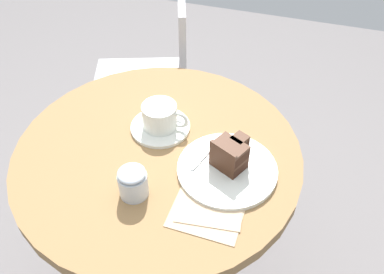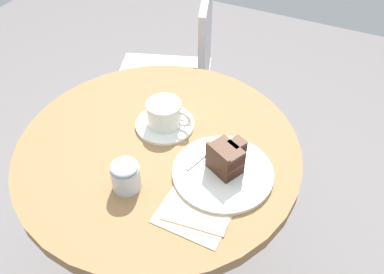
# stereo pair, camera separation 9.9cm
# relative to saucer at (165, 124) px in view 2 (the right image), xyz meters

# --- Properties ---
(cafe_table) EXTENTS (0.72, 0.72, 0.72)m
(cafe_table) POSITION_rel_saucer_xyz_m (0.02, -0.08, -0.13)
(cafe_table) COLOR olive
(cafe_table) RESTS_ON ground
(saucer) EXTENTS (0.16, 0.16, 0.01)m
(saucer) POSITION_rel_saucer_xyz_m (0.00, 0.00, 0.00)
(saucer) COLOR silver
(saucer) RESTS_ON cafe_table
(coffee_cup) EXTENTS (0.12, 0.09, 0.07)m
(coffee_cup) POSITION_rel_saucer_xyz_m (0.00, 0.00, 0.04)
(coffee_cup) COLOR silver
(coffee_cup) RESTS_ON saucer
(teaspoon) EXTENTS (0.09, 0.04, 0.00)m
(teaspoon) POSITION_rel_saucer_xyz_m (0.03, 0.03, 0.01)
(teaspoon) COLOR silver
(teaspoon) RESTS_ON saucer
(cake_plate) EXTENTS (0.24, 0.24, 0.01)m
(cake_plate) POSITION_rel_saucer_xyz_m (0.20, -0.09, 0.00)
(cake_plate) COLOR silver
(cake_plate) RESTS_ON cafe_table
(cake_slice) EXTENTS (0.09, 0.10, 0.08)m
(cake_slice) POSITION_rel_saucer_xyz_m (0.21, -0.08, 0.04)
(cake_slice) COLOR #381E14
(cake_slice) RESTS_ON cake_plate
(fork) EXTENTS (0.05, 0.14, 0.00)m
(fork) POSITION_rel_saucer_xyz_m (0.15, -0.04, 0.01)
(fork) COLOR silver
(fork) RESTS_ON cake_plate
(napkin) EXTENTS (0.16, 0.18, 0.00)m
(napkin) POSITION_rel_saucer_xyz_m (0.19, -0.20, -0.00)
(napkin) COLOR tan
(napkin) RESTS_ON cafe_table
(cafe_chair) EXTENTS (0.49, 0.49, 0.84)m
(cafe_chair) POSITION_rel_saucer_xyz_m (-0.21, 0.51, -0.21)
(cafe_chair) COLOR #BCBCC1
(cafe_chair) RESTS_ON ground
(sugar_pot) EXTENTS (0.07, 0.07, 0.08)m
(sugar_pot) POSITION_rel_saucer_xyz_m (0.03, -0.22, 0.03)
(sugar_pot) COLOR silver
(sugar_pot) RESTS_ON cafe_table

